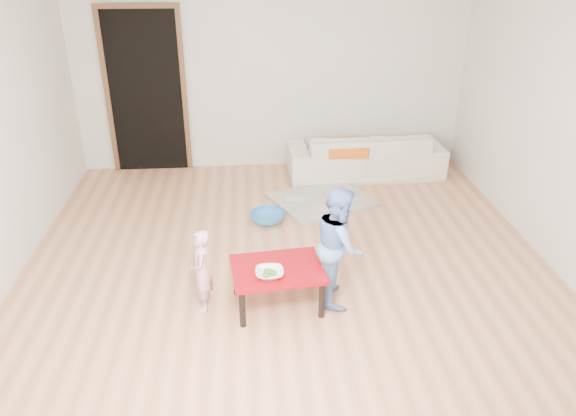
{
  "coord_description": "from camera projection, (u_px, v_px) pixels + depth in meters",
  "views": [
    {
      "loc": [
        -0.35,
        -4.67,
        2.86
      ],
      "look_at": [
        0.0,
        -0.2,
        0.65
      ],
      "focal_mm": 35.0,
      "sensor_mm": 36.0,
      "label": 1
    }
  ],
  "objects": [
    {
      "name": "sofa",
      "position": [
        365.0,
        154.0,
        7.25
      ],
      "size": [
        1.99,
        0.83,
        0.58
      ],
      "primitive_type": "imported",
      "rotation": [
        0.0,
        0.0,
        3.17
      ],
      "color": "white",
      "rests_on": "floor"
    },
    {
      "name": "floor",
      "position": [
        286.0,
        259.0,
        5.47
      ],
      "size": [
        5.0,
        5.0,
        0.01
      ],
      "primitive_type": "cube",
      "color": "#B7764E",
      "rests_on": "ground"
    },
    {
      "name": "red_table",
      "position": [
        278.0,
        286.0,
        4.71
      ],
      "size": [
        0.81,
        0.64,
        0.37
      ],
      "primitive_type": null,
      "rotation": [
        0.0,
        0.0,
        0.11
      ],
      "color": "maroon",
      "rests_on": "floor"
    },
    {
      "name": "bowl",
      "position": [
        269.0,
        273.0,
        4.49
      ],
      "size": [
        0.23,
        0.23,
        0.06
      ],
      "primitive_type": "imported",
      "color": "white",
      "rests_on": "red_table"
    },
    {
      "name": "back_wall",
      "position": [
        272.0,
        69.0,
        7.13
      ],
      "size": [
        5.0,
        0.02,
        2.6
      ],
      "primitive_type": "cube",
      "color": "silver",
      "rests_on": "floor"
    },
    {
      "name": "doorway",
      "position": [
        146.0,
        93.0,
        7.12
      ],
      "size": [
        1.02,
        0.08,
        2.11
      ],
      "primitive_type": null,
      "color": "brown",
      "rests_on": "back_wall"
    },
    {
      "name": "right_wall",
      "position": [
        562.0,
        124.0,
        5.07
      ],
      "size": [
        0.02,
        5.0,
        2.6
      ],
      "primitive_type": "cube",
      "color": "silver",
      "rests_on": "floor"
    },
    {
      "name": "child_blue",
      "position": [
        339.0,
        245.0,
        4.67
      ],
      "size": [
        0.42,
        0.52,
        1.04
      ],
      "primitive_type": "imported",
      "rotation": [
        0.0,
        0.0,
        1.52
      ],
      "color": "#648CE9",
      "rests_on": "floor"
    },
    {
      "name": "broccoli",
      "position": [
        269.0,
        273.0,
        4.49
      ],
      "size": [
        0.12,
        0.12,
        0.06
      ],
      "primitive_type": null,
      "color": "#2D5919",
      "rests_on": "red_table"
    },
    {
      "name": "cushion",
      "position": [
        347.0,
        148.0,
        6.99
      ],
      "size": [
        0.51,
        0.46,
        0.13
      ],
      "primitive_type": "cube",
      "rotation": [
        0.0,
        0.0,
        -0.04
      ],
      "color": "orange",
      "rests_on": "sofa"
    },
    {
      "name": "child_pink",
      "position": [
        202.0,
        271.0,
        4.6
      ],
      "size": [
        0.19,
        0.27,
        0.73
      ],
      "primitive_type": "imported",
      "rotation": [
        0.0,
        0.0,
        -1.53
      ],
      "color": "pink",
      "rests_on": "floor"
    },
    {
      "name": "blanket",
      "position": [
        322.0,
        200.0,
        6.6
      ],
      "size": [
        1.32,
        1.24,
        0.05
      ],
      "primitive_type": null,
      "rotation": [
        0.0,
        0.0,
        0.43
      ],
      "color": "#B6AFA0",
      "rests_on": "floor"
    },
    {
      "name": "basin",
      "position": [
        268.0,
        217.0,
        6.13
      ],
      "size": [
        0.38,
        0.38,
        0.12
      ],
      "primitive_type": "imported",
      "color": "#3376C1",
      "rests_on": "floor"
    }
  ]
}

